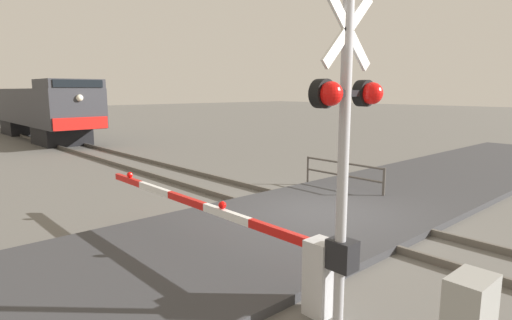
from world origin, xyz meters
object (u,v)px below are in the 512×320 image
at_px(locomotive, 41,109).
at_px(guard_railing, 343,172).
at_px(crossing_signal, 346,124).
at_px(crossing_gate, 265,242).

relative_size(locomotive, guard_railing, 5.08).
bearing_deg(crossing_signal, locomotive, 82.14).
height_order(crossing_signal, crossing_gate, crossing_signal).
xyz_separation_m(locomotive, guard_railing, (2.54, -21.79, -1.31)).
distance_m(crossing_signal, guard_railing, 7.87).
distance_m(locomotive, crossing_gate, 25.05).
relative_size(crossing_gate, guard_railing, 2.43).
bearing_deg(guard_railing, crossing_signal, -144.17).
height_order(crossing_gate, guard_railing, crossing_gate).
bearing_deg(locomotive, guard_railing, -83.35).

